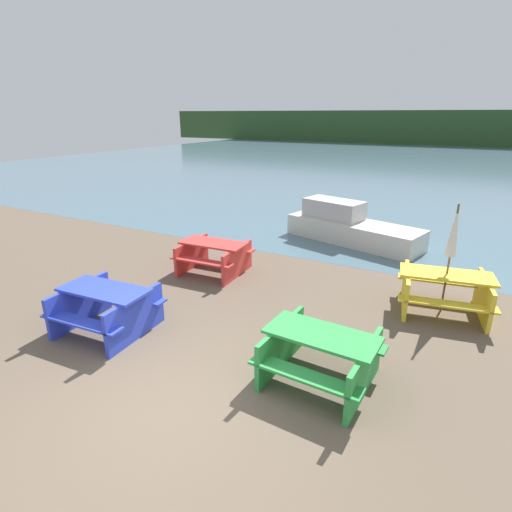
{
  "coord_description": "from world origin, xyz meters",
  "views": [
    {
      "loc": [
        2.96,
        -3.02,
        3.55
      ],
      "look_at": [
        -0.66,
        3.63,
        0.85
      ],
      "focal_mm": 28.0,
      "sensor_mm": 36.0,
      "label": 1
    }
  ],
  "objects_px": {
    "picnic_table_blue": "(106,306)",
    "picnic_table_yellow": "(444,289)",
    "picnic_table_green": "(321,353)",
    "boat": "(349,227)",
    "umbrella_white": "(454,232)",
    "picnic_table_red": "(214,254)"
  },
  "relations": [
    {
      "from": "boat",
      "to": "picnic_table_yellow",
      "type": "bearing_deg",
      "value": -36.31
    },
    {
      "from": "picnic_table_green",
      "to": "picnic_table_red",
      "type": "distance_m",
      "value": 4.53
    },
    {
      "from": "umbrella_white",
      "to": "boat",
      "type": "height_order",
      "value": "umbrella_white"
    },
    {
      "from": "picnic_table_red",
      "to": "umbrella_white",
      "type": "distance_m",
      "value": 5.08
    },
    {
      "from": "picnic_table_green",
      "to": "boat",
      "type": "bearing_deg",
      "value": 103.02
    },
    {
      "from": "picnic_table_green",
      "to": "umbrella_white",
      "type": "relative_size",
      "value": 0.76
    },
    {
      "from": "picnic_table_yellow",
      "to": "picnic_table_blue",
      "type": "bearing_deg",
      "value": -144.74
    },
    {
      "from": "picnic_table_green",
      "to": "boat",
      "type": "distance_m",
      "value": 6.83
    },
    {
      "from": "picnic_table_green",
      "to": "umbrella_white",
      "type": "distance_m",
      "value": 3.56
    },
    {
      "from": "picnic_table_blue",
      "to": "picnic_table_red",
      "type": "relative_size",
      "value": 1.01
    },
    {
      "from": "picnic_table_yellow",
      "to": "boat",
      "type": "distance_m",
      "value": 4.54
    },
    {
      "from": "picnic_table_green",
      "to": "boat",
      "type": "relative_size",
      "value": 0.38
    },
    {
      "from": "picnic_table_green",
      "to": "picnic_table_yellow",
      "type": "distance_m",
      "value": 3.37
    },
    {
      "from": "umbrella_white",
      "to": "picnic_table_yellow",
      "type": "bearing_deg",
      "value": -90.0
    },
    {
      "from": "picnic_table_blue",
      "to": "boat",
      "type": "xyz_separation_m",
      "value": [
        2.16,
        7.08,
        -0.04
      ]
    },
    {
      "from": "picnic_table_blue",
      "to": "picnic_table_green",
      "type": "relative_size",
      "value": 1.03
    },
    {
      "from": "picnic_table_yellow",
      "to": "umbrella_white",
      "type": "bearing_deg",
      "value": 90.0
    },
    {
      "from": "boat",
      "to": "umbrella_white",
      "type": "bearing_deg",
      "value": -36.31
    },
    {
      "from": "boat",
      "to": "picnic_table_blue",
      "type": "bearing_deg",
      "value": -92.08
    },
    {
      "from": "picnic_table_red",
      "to": "boat",
      "type": "height_order",
      "value": "boat"
    },
    {
      "from": "picnic_table_yellow",
      "to": "boat",
      "type": "relative_size",
      "value": 0.45
    },
    {
      "from": "picnic_table_blue",
      "to": "picnic_table_yellow",
      "type": "xyz_separation_m",
      "value": [
        5.01,
        3.54,
        -0.01
      ]
    }
  ]
}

